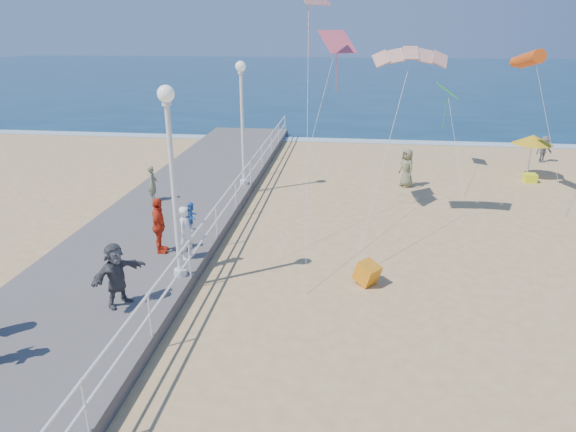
# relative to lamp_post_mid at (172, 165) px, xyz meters

# --- Properties ---
(ground) EXTENTS (160.00, 160.00, 0.00)m
(ground) POSITION_rel_lamp_post_mid_xyz_m (5.35, 0.00, -3.66)
(ground) COLOR #DCB373
(ground) RESTS_ON ground
(ocean) EXTENTS (160.00, 90.00, 0.05)m
(ocean) POSITION_rel_lamp_post_mid_xyz_m (5.35, 65.00, -3.65)
(ocean) COLOR #0C2D49
(ocean) RESTS_ON ground
(surf_line) EXTENTS (160.00, 1.20, 0.04)m
(surf_line) POSITION_rel_lamp_post_mid_xyz_m (5.35, 20.50, -3.63)
(surf_line) COLOR white
(surf_line) RESTS_ON ground
(boardwalk) EXTENTS (5.00, 44.00, 0.40)m
(boardwalk) POSITION_rel_lamp_post_mid_xyz_m (-2.15, 0.00, -3.46)
(boardwalk) COLOR slate
(boardwalk) RESTS_ON ground
(railing) EXTENTS (0.05, 42.00, 0.55)m
(railing) POSITION_rel_lamp_post_mid_xyz_m (0.30, 0.00, -2.41)
(railing) COLOR white
(railing) RESTS_ON boardwalk
(lamp_post_mid) EXTENTS (0.44, 0.44, 5.32)m
(lamp_post_mid) POSITION_rel_lamp_post_mid_xyz_m (0.00, 0.00, 0.00)
(lamp_post_mid) COLOR white
(lamp_post_mid) RESTS_ON boardwalk
(lamp_post_far) EXTENTS (0.44, 0.44, 5.32)m
(lamp_post_far) POSITION_rel_lamp_post_mid_xyz_m (0.00, 9.00, 0.00)
(lamp_post_far) COLOR white
(lamp_post_far) RESTS_ON boardwalk
(woman_holding_toddler) EXTENTS (0.58, 0.70, 1.66)m
(woman_holding_toddler) POSITION_rel_lamp_post_mid_xyz_m (-0.13, 1.16, -2.43)
(woman_holding_toddler) COLOR white
(woman_holding_toddler) RESTS_ON boardwalk
(toddler_held) EXTENTS (0.48, 0.53, 0.91)m
(toddler_held) POSITION_rel_lamp_post_mid_xyz_m (0.02, 1.31, -1.96)
(toddler_held) COLOR #3776CF
(toddler_held) RESTS_ON boardwalk
(spectator_3) EXTENTS (0.61, 1.10, 1.78)m
(spectator_3) POSITION_rel_lamp_post_mid_xyz_m (-1.12, 1.48, -2.37)
(spectator_3) COLOR red
(spectator_3) RESTS_ON boardwalk
(spectator_5) EXTENTS (1.20, 1.61, 1.69)m
(spectator_5) POSITION_rel_lamp_post_mid_xyz_m (-1.04, -1.75, -2.42)
(spectator_5) COLOR #504F53
(spectator_5) RESTS_ON boardwalk
(spectator_6) EXTENTS (0.43, 0.58, 1.45)m
(spectator_6) POSITION_rel_lamp_post_mid_xyz_m (-3.19, 6.34, -2.54)
(spectator_6) COLOR gray
(spectator_6) RESTS_ON boardwalk
(beach_walker_a) EXTENTS (1.08, 0.84, 1.47)m
(beach_walker_a) POSITION_rel_lamp_post_mid_xyz_m (15.19, 16.34, -2.93)
(beach_walker_a) COLOR #4F5053
(beach_walker_a) RESTS_ON ground
(beach_walker_c) EXTENTS (0.93, 1.04, 1.78)m
(beach_walker_c) POSITION_rel_lamp_post_mid_xyz_m (7.30, 10.84, -2.77)
(beach_walker_c) COLOR #7B7955
(beach_walker_c) RESTS_ON ground
(box_kite) EXTENTS (0.90, 0.88, 0.74)m
(box_kite) POSITION_rel_lamp_post_mid_xyz_m (5.31, 0.87, -3.36)
(box_kite) COLOR #EB530D
(box_kite) RESTS_ON ground
(beach_umbrella) EXTENTS (1.90, 1.90, 2.14)m
(beach_umbrella) POSITION_rel_lamp_post_mid_xyz_m (13.41, 13.07, -1.75)
(beach_umbrella) COLOR white
(beach_umbrella) RESTS_ON ground
(beach_chair_left) EXTENTS (0.55, 0.55, 0.40)m
(beach_chair_left) POSITION_rel_lamp_post_mid_xyz_m (13.33, 12.34, -3.46)
(beach_chair_left) COLOR #F1FF1A
(beach_chair_left) RESTS_ON ground
(kite_parafoil) EXTENTS (2.58, 0.94, 0.65)m
(kite_parafoil) POSITION_rel_lamp_post_mid_xyz_m (6.58, 6.09, 2.56)
(kite_parafoil) COLOR #C84017
(kite_windsock) EXTENTS (0.98, 2.52, 1.04)m
(kite_windsock) POSITION_rel_lamp_post_mid_xyz_m (11.64, 9.69, 2.18)
(kite_windsock) COLOR #D94A12
(kite_diamond_pink) EXTENTS (1.50, 1.45, 0.80)m
(kite_diamond_pink) POSITION_rel_lamp_post_mid_xyz_m (4.03, 7.35, 2.87)
(kite_diamond_pink) COLOR #E05265
(kite_diamond_green) EXTENTS (1.17, 1.35, 0.71)m
(kite_diamond_green) POSITION_rel_lamp_post_mid_xyz_m (9.39, 14.52, 0.34)
(kite_diamond_green) COLOR green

